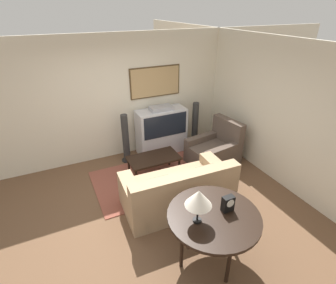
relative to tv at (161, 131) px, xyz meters
name	(u,v)px	position (x,y,z in m)	size (l,w,h in m)	color
ground_plane	(151,209)	(-1.00, -1.78, -0.55)	(12.00, 12.00, 0.00)	brown
wall_back	(113,99)	(-0.98, 0.35, 0.81)	(12.00, 0.10, 2.70)	beige
wall_right	(278,113)	(1.63, -1.78, 0.80)	(0.06, 12.00, 2.70)	beige
area_rug	(155,177)	(-0.57, -0.95, -0.54)	(2.43, 1.52, 0.01)	brown
tv	(161,131)	(0.00, 0.00, 0.00)	(1.14, 0.49, 1.16)	silver
couch	(178,191)	(-0.53, -1.90, -0.23)	(1.89, 1.01, 0.87)	tan
armchair	(215,151)	(0.87, -0.96, -0.25)	(1.11, 0.96, 0.96)	brown
coffee_table	(154,159)	(-0.56, -0.88, -0.15)	(1.02, 0.56, 0.45)	black
console_table	(214,219)	(-0.63, -3.06, 0.20)	(1.20, 1.20, 0.81)	black
table_lamp	(199,198)	(-0.88, -3.06, 0.62)	(0.33, 0.33, 0.47)	black
mantel_clock	(228,204)	(-0.43, -3.06, 0.37)	(0.15, 0.10, 0.22)	black
speaker_tower_left	(126,140)	(-0.88, -0.05, -0.02)	(0.25, 0.25, 1.12)	black
speaker_tower_right	(195,126)	(0.88, -0.05, -0.02)	(0.25, 0.25, 1.12)	black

